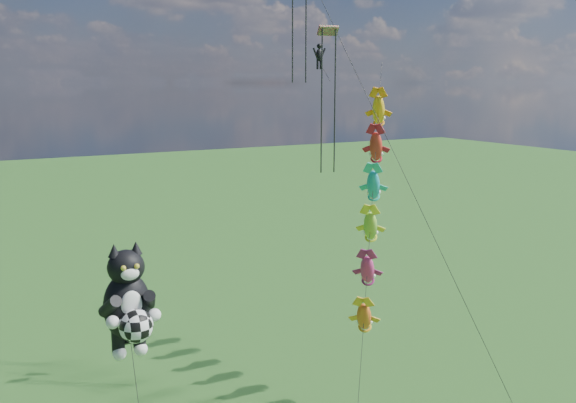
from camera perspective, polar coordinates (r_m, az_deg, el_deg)
cat_kite_rig at (r=29.63m, az=-13.98°, el=-8.68°), size 2.43×4.05×12.05m
fish_windsock_rig at (r=40.15m, az=7.47°, el=-0.37°), size 10.50×12.18×20.36m
parafoil_rig at (r=37.79m, az=3.18°, el=13.27°), size 5.21×17.00×27.16m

